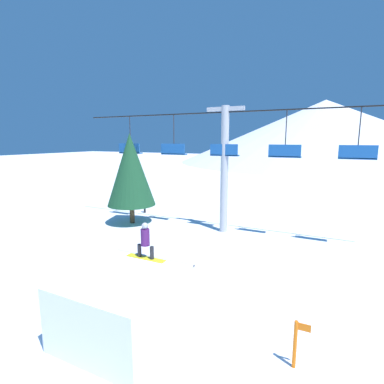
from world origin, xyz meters
TOP-DOWN VIEW (x-y plane):
  - ground_plane at (0.00, 0.00)m, footprint 220.00×220.00m
  - mountain_ridge at (0.00, 81.06)m, footprint 74.89×74.89m
  - snow_ramp at (-1.20, 0.42)m, footprint 3.15×3.32m
  - snowboarder at (-1.34, 1.80)m, footprint 1.46×0.30m
  - chairlift at (-2.18, 11.69)m, footprint 21.54×0.48m
  - pine_tree_near at (-8.80, 10.73)m, footprint 3.40×3.40m
  - trail_marker at (3.69, 1.31)m, footprint 0.41×0.10m
  - distant_skier at (-9.76, 13.64)m, footprint 0.24×0.24m

SIDE VIEW (x-z plane):
  - ground_plane at x=0.00m, z-range 0.00..0.00m
  - distant_skier at x=-9.76m, z-range 0.05..1.28m
  - trail_marker at x=3.69m, z-range 0.05..1.39m
  - snow_ramp at x=-1.20m, z-range 0.00..1.95m
  - snowboarder at x=-1.34m, z-range 1.94..3.21m
  - pine_tree_near at x=-8.80m, z-range 0.66..7.07m
  - chairlift at x=-2.18m, z-range 0.69..8.71m
  - mountain_ridge at x=0.00m, z-range 0.00..16.09m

